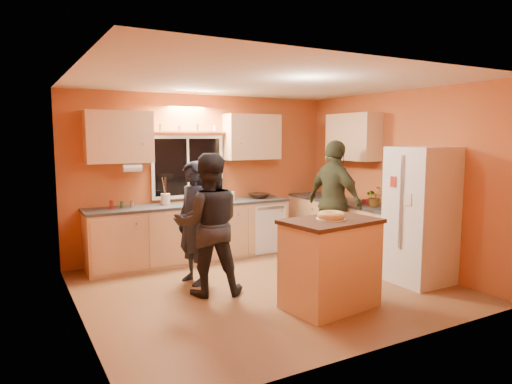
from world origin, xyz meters
TOP-DOWN VIEW (x-y plane):
  - ground at (0.00, 0.00)m, footprint 4.50×4.50m
  - room_shell at (0.12, 0.41)m, footprint 4.54×4.04m
  - back_counter at (0.01, 1.70)m, footprint 4.23×0.62m
  - right_counter at (1.95, 0.50)m, footprint 0.62×1.84m
  - refrigerator at (1.89, -0.80)m, footprint 0.72×0.70m
  - island at (0.28, -0.95)m, footprint 1.13×0.84m
  - bundt_pastry at (0.28, -0.95)m, footprint 0.31×0.31m
  - person_left at (-0.75, 0.61)m, footprint 0.50×0.66m
  - person_center at (-0.75, 0.13)m, footprint 1.01×0.89m
  - person_right at (1.50, 0.51)m, footprint 0.52×1.13m
  - mixing_bowl at (0.87, 1.72)m, footprint 0.40×0.40m
  - utensil_crock at (-0.75, 1.75)m, footprint 0.14×0.14m
  - potted_plant at (1.88, 0.05)m, footprint 0.32×0.30m
  - red_box at (2.02, 0.33)m, footprint 0.18×0.14m

SIDE VIEW (x-z plane):
  - ground at x=0.00m, z-range 0.00..0.00m
  - back_counter at x=0.01m, z-range 0.00..0.90m
  - right_counter at x=1.95m, z-range 0.00..0.90m
  - island at x=0.28m, z-range 0.01..1.02m
  - person_left at x=-0.75m, z-range 0.00..1.62m
  - person_center at x=-0.75m, z-range 0.00..1.74m
  - refrigerator at x=1.89m, z-range 0.00..1.80m
  - red_box at x=2.02m, z-range 0.90..0.97m
  - person_right at x=1.50m, z-range 0.00..1.88m
  - mixing_bowl at x=0.87m, z-range 0.90..0.98m
  - utensil_crock at x=-0.75m, z-range 0.90..1.07m
  - potted_plant at x=1.88m, z-range 0.90..1.20m
  - bundt_pastry at x=0.28m, z-range 1.01..1.10m
  - room_shell at x=0.12m, z-range 0.31..2.92m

